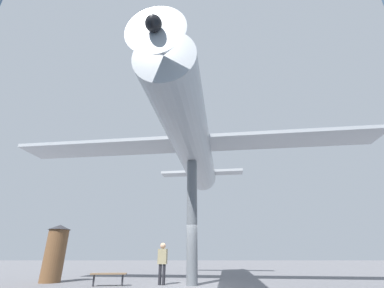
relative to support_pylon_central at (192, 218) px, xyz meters
name	(u,v)px	position (x,y,z in m)	size (l,w,h in m)	color
ground_plane	(192,286)	(0.00, 0.00, -2.83)	(80.00, 80.00, 0.00)	slate
support_pylon_central	(192,218)	(0.00, 0.00, 0.00)	(0.50, 0.50, 5.66)	slate
suspended_airplane	(192,142)	(0.02, 0.18, 3.83)	(18.82, 14.81, 3.42)	#B2B7BC
visitor_person	(162,260)	(1.34, -0.17, -1.83)	(0.44, 0.30, 1.73)	#232328
plaza_bench	(109,275)	(3.57, 0.28, -2.40)	(1.53, 0.58, 0.50)	#846647
info_kiosk	(55,252)	(6.75, -1.14, -1.49)	(1.10, 1.10, 2.62)	brown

